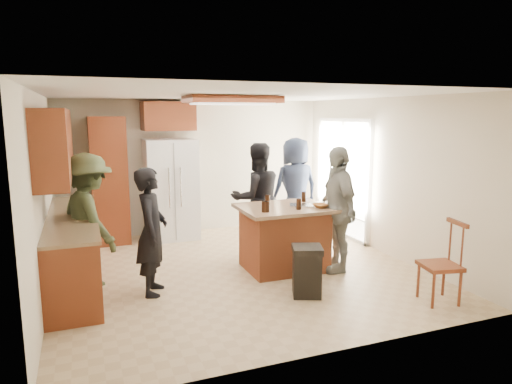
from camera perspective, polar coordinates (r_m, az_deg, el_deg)
name	(u,v)px	position (r m, az deg, el deg)	size (l,w,h in m)	color
room_shell	(410,181)	(10.06, 18.75, 1.37)	(8.00, 5.20, 5.00)	tan
person_front_left	(152,232)	(5.83, -12.91, -4.84)	(0.58, 0.43, 1.60)	black
person_behind_left	(257,198)	(7.37, 0.12, -0.80)	(0.87, 0.54, 1.79)	black
person_behind_right	(295,188)	(8.36, 4.94, 0.56)	(0.89, 0.58, 1.83)	#192032
person_side_right	(337,209)	(6.62, 10.13, -2.11)	(1.05, 0.54, 1.80)	gray
person_counter	(89,220)	(6.34, -20.10, -3.30)	(1.13, 0.53, 1.75)	#364025
left_cabinetry	(67,212)	(6.53, -22.51, -2.37)	(0.64, 3.00, 2.30)	maroon
back_wall_units	(124,164)	(8.27, -16.12, 3.38)	(1.80, 0.60, 2.45)	maroon
refrigerator	(171,189)	(8.36, -10.57, 0.34)	(0.90, 0.76, 1.80)	white
kitchen_island	(284,237)	(6.66, 3.54, -5.66)	(1.28, 1.03, 0.93)	#AB502C
island_items	(298,204)	(6.51, 5.26, -1.53)	(1.03, 0.65, 0.15)	silver
trash_bin	(307,271)	(5.78, 6.37, -9.74)	(0.46, 0.46, 0.63)	black
spindle_chair	(442,265)	(5.95, 22.18, -8.50)	(0.49, 0.49, 0.99)	maroon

